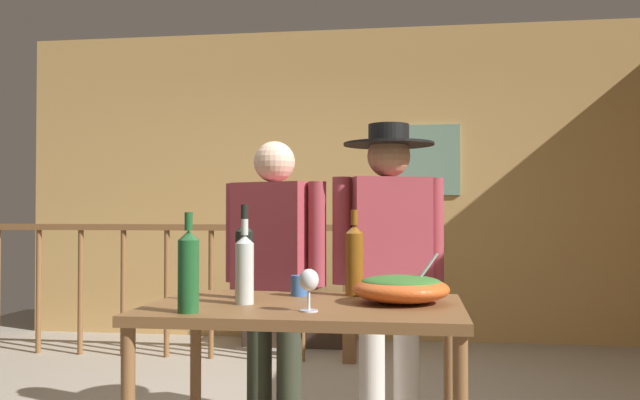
# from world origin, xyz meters

# --- Properties ---
(back_wall) EXTENTS (6.25, 0.10, 2.89)m
(back_wall) POSITION_xyz_m (0.00, 2.73, 1.44)
(back_wall) COLOR tan
(back_wall) RESTS_ON ground_plane
(framed_picture) EXTENTS (0.58, 0.03, 0.65)m
(framed_picture) POSITION_xyz_m (0.74, 2.67, 1.65)
(framed_picture) COLOR gray
(stair_railing) EXTENTS (3.07, 0.10, 1.13)m
(stair_railing) POSITION_xyz_m (-0.96, 1.71, 0.67)
(stair_railing) COLOR brown
(stair_railing) RESTS_ON ground_plane
(tv_console) EXTENTS (0.90, 0.40, 0.41)m
(tv_console) POSITION_xyz_m (-0.43, 2.38, 0.20)
(tv_console) COLOR #38281E
(tv_console) RESTS_ON ground_plane
(flat_screen_tv) EXTENTS (0.47, 0.12, 0.36)m
(flat_screen_tv) POSITION_xyz_m (-0.43, 2.35, 0.62)
(flat_screen_tv) COLOR black
(flat_screen_tv) RESTS_ON tv_console
(serving_table) EXTENTS (1.22, 0.81, 0.81)m
(serving_table) POSITION_xyz_m (0.20, -0.93, 0.73)
(serving_table) COLOR brown
(serving_table) RESTS_ON ground_plane
(salad_bowl) EXTENTS (0.38, 0.38, 0.20)m
(salad_bowl) POSITION_xyz_m (0.56, -0.85, 0.87)
(salad_bowl) COLOR #DB5B23
(salad_bowl) RESTS_ON serving_table
(wine_glass) EXTENTS (0.07, 0.07, 0.15)m
(wine_glass) POSITION_xyz_m (0.24, -1.13, 0.92)
(wine_glass) COLOR silver
(wine_glass) RESTS_ON serving_table
(wine_bottle_dark) EXTENTS (0.08, 0.08, 0.39)m
(wine_bottle_dark) POSITION_xyz_m (-0.09, -0.79, 0.97)
(wine_bottle_dark) COLOR black
(wine_bottle_dark) RESTS_ON serving_table
(wine_bottle_amber) EXTENTS (0.08, 0.08, 0.37)m
(wine_bottle_amber) POSITION_xyz_m (0.36, -0.65, 0.97)
(wine_bottle_amber) COLOR brown
(wine_bottle_amber) RESTS_ON serving_table
(wine_bottle_green) EXTENTS (0.08, 0.08, 0.36)m
(wine_bottle_green) POSITION_xyz_m (-0.18, -1.22, 0.96)
(wine_bottle_green) COLOR #1E5628
(wine_bottle_green) RESTS_ON serving_table
(wine_bottle_clear) EXTENTS (0.07, 0.07, 0.33)m
(wine_bottle_clear) POSITION_xyz_m (-0.04, -0.97, 0.95)
(wine_bottle_clear) COLOR silver
(wine_bottle_clear) RESTS_ON serving_table
(mug_blue) EXTENTS (0.11, 0.07, 0.09)m
(mug_blue) POSITION_xyz_m (0.13, -0.68, 0.86)
(mug_blue) COLOR #3866B2
(mug_blue) RESTS_ON serving_table
(person_standing_left) EXTENTS (0.56, 0.34, 1.54)m
(person_standing_left) POSITION_xyz_m (-0.10, -0.14, 0.90)
(person_standing_left) COLOR #2D3323
(person_standing_left) RESTS_ON ground_plane
(person_standing_right) EXTENTS (0.55, 0.46, 1.61)m
(person_standing_right) POSITION_xyz_m (0.49, -0.14, 0.96)
(person_standing_right) COLOR beige
(person_standing_right) RESTS_ON ground_plane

